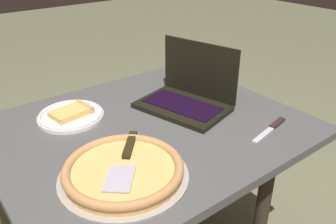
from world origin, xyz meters
name	(u,v)px	position (x,y,z in m)	size (l,w,h in m)	color
dining_table	(149,147)	(0.00, 0.00, 0.62)	(1.03, 0.86, 0.71)	#4B4C4B
laptop	(188,94)	(0.21, 0.03, 0.76)	(0.30, 0.37, 0.23)	black
pizza_plate	(71,115)	(-0.19, 0.21, 0.73)	(0.23, 0.23, 0.04)	white
pizza_tray	(124,170)	(-0.22, -0.20, 0.74)	(0.36, 0.36, 0.04)	#AAA297
table_knife	(272,127)	(0.32, -0.28, 0.72)	(0.20, 0.06, 0.01)	silver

